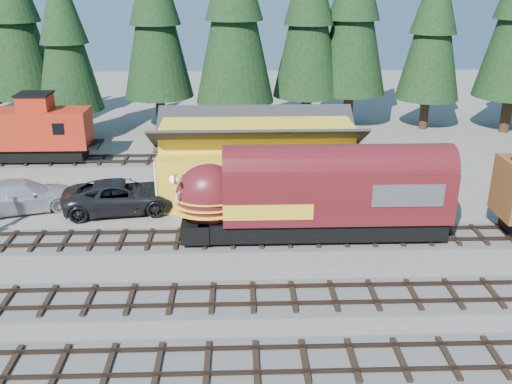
{
  "coord_description": "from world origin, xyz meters",
  "views": [
    {
      "loc": [
        -1.16,
        -23.82,
        13.62
      ],
      "look_at": [
        -0.26,
        4.0,
        2.79
      ],
      "focal_mm": 40.0,
      "sensor_mm": 36.0,
      "label": 1
    }
  ],
  "objects_px": {
    "depot": "(257,152)",
    "caboose": "(27,131)",
    "locomotive": "(307,199)",
    "pickup_truck_b": "(21,196)",
    "pickup_truck_a": "(122,196)"
  },
  "relations": [
    {
      "from": "depot",
      "to": "pickup_truck_b",
      "type": "distance_m",
      "value": 14.55
    },
    {
      "from": "depot",
      "to": "pickup_truck_b",
      "type": "xyz_separation_m",
      "value": [
        -14.28,
        -1.95,
        -2.01
      ]
    },
    {
      "from": "pickup_truck_a",
      "to": "pickup_truck_b",
      "type": "relative_size",
      "value": 1.05
    },
    {
      "from": "depot",
      "to": "locomotive",
      "type": "height_order",
      "value": "depot"
    },
    {
      "from": "pickup_truck_a",
      "to": "pickup_truck_b",
      "type": "xyz_separation_m",
      "value": [
        -6.05,
        0.24,
        -0.01
      ]
    },
    {
      "from": "depot",
      "to": "caboose",
      "type": "bearing_deg",
      "value": 156.1
    },
    {
      "from": "locomotive",
      "to": "caboose",
      "type": "distance_m",
      "value": 23.91
    },
    {
      "from": "depot",
      "to": "caboose",
      "type": "height_order",
      "value": "depot"
    },
    {
      "from": "caboose",
      "to": "pickup_truck_a",
      "type": "distance_m",
      "value": 13.11
    },
    {
      "from": "depot",
      "to": "pickup_truck_b",
      "type": "bearing_deg",
      "value": -172.22
    },
    {
      "from": "depot",
      "to": "pickup_truck_a",
      "type": "bearing_deg",
      "value": -165.05
    },
    {
      "from": "pickup_truck_a",
      "to": "pickup_truck_b",
      "type": "distance_m",
      "value": 6.05
    },
    {
      "from": "locomotive",
      "to": "caboose",
      "type": "bearing_deg",
      "value": 144.16
    },
    {
      "from": "locomotive",
      "to": "pickup_truck_b",
      "type": "bearing_deg",
      "value": 164.79
    },
    {
      "from": "depot",
      "to": "caboose",
      "type": "relative_size",
      "value": 1.37
    }
  ]
}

